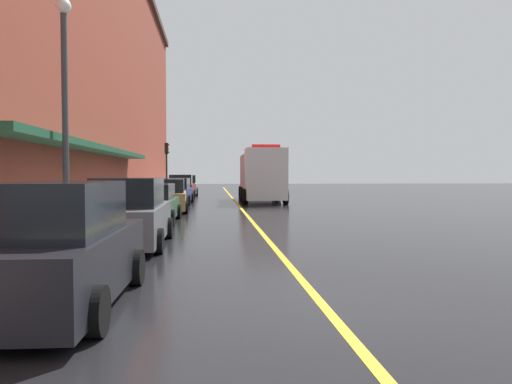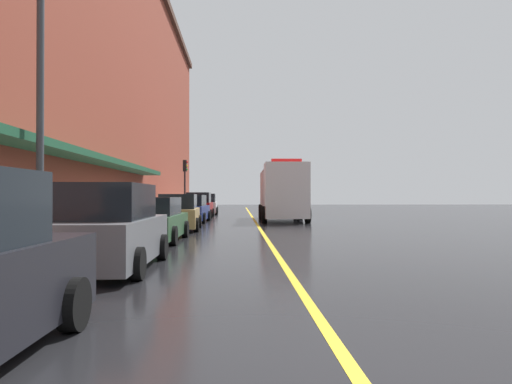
{
  "view_description": "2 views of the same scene",
  "coord_description": "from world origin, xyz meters",
  "px_view_note": "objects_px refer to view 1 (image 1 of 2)",
  "views": [
    {
      "loc": [
        -1.68,
        -6.87,
        2.01
      ],
      "look_at": [
        0.56,
        17.09,
        1.05
      ],
      "focal_mm": 33.7,
      "sensor_mm": 36.0,
      "label": 1
    },
    {
      "loc": [
        -1.06,
        -3.78,
        1.61
      ],
      "look_at": [
        0.05,
        25.07,
        1.86
      ],
      "focal_mm": 32.38,
      "sensor_mm": 36.0,
      "label": 2
    }
  ],
  "objects_px": {
    "parked_car_2": "(152,204)",
    "parking_meter_0": "(152,188)",
    "parking_meter_2": "(164,185)",
    "street_lamp_left": "(65,91)",
    "parked_car_5": "(181,188)",
    "traffic_light_near": "(167,159)",
    "parked_car_0": "(58,250)",
    "parked_car_1": "(131,214)",
    "box_truck": "(261,176)",
    "parking_meter_1": "(92,203)",
    "parked_car_3": "(169,196)",
    "parked_car_6": "(187,186)",
    "parked_car_4": "(176,192)"
  },
  "relations": [
    {
      "from": "parked_car_2",
      "to": "parking_meter_0",
      "type": "bearing_deg",
      "value": 7.86
    },
    {
      "from": "parking_meter_2",
      "to": "street_lamp_left",
      "type": "xyz_separation_m",
      "value": [
        -0.6,
        -23.0,
        3.34
      ]
    },
    {
      "from": "parked_car_2",
      "to": "parking_meter_2",
      "type": "distance_m",
      "value": 18.16
    },
    {
      "from": "parked_car_5",
      "to": "traffic_light_near",
      "type": "relative_size",
      "value": 1.03
    },
    {
      "from": "parked_car_0",
      "to": "parking_meter_2",
      "type": "relative_size",
      "value": 3.33
    },
    {
      "from": "parked_car_1",
      "to": "box_truck",
      "type": "bearing_deg",
      "value": -15.81
    },
    {
      "from": "parked_car_2",
      "to": "parking_meter_1",
      "type": "bearing_deg",
      "value": 164.01
    },
    {
      "from": "parked_car_3",
      "to": "traffic_light_near",
      "type": "relative_size",
      "value": 1.07
    },
    {
      "from": "parked_car_5",
      "to": "parked_car_6",
      "type": "bearing_deg",
      "value": -0.68
    },
    {
      "from": "parked_car_3",
      "to": "parked_car_6",
      "type": "bearing_deg",
      "value": -2.08
    },
    {
      "from": "parked_car_4",
      "to": "parked_car_2",
      "type": "bearing_deg",
      "value": -178.44
    },
    {
      "from": "parked_car_5",
      "to": "box_truck",
      "type": "bearing_deg",
      "value": -126.06
    },
    {
      "from": "parked_car_1",
      "to": "parking_meter_1",
      "type": "xyz_separation_m",
      "value": [
        -1.48,
        1.92,
        0.19
      ]
    },
    {
      "from": "parked_car_1",
      "to": "traffic_light_near",
      "type": "bearing_deg",
      "value": 3.07
    },
    {
      "from": "parked_car_6",
      "to": "street_lamp_left",
      "type": "xyz_separation_m",
      "value": [
        -2.06,
        -29.19,
        3.56
      ]
    },
    {
      "from": "parked_car_0",
      "to": "parked_car_6",
      "type": "bearing_deg",
      "value": 1.31
    },
    {
      "from": "parked_car_0",
      "to": "street_lamp_left",
      "type": "bearing_deg",
      "value": 16.71
    },
    {
      "from": "parked_car_1",
      "to": "traffic_light_near",
      "type": "relative_size",
      "value": 1.07
    },
    {
      "from": "parked_car_1",
      "to": "parked_car_6",
      "type": "relative_size",
      "value": 0.94
    },
    {
      "from": "parked_car_5",
      "to": "parking_meter_1",
      "type": "xyz_separation_m",
      "value": [
        -1.36,
        -22.43,
        0.19
      ]
    },
    {
      "from": "box_truck",
      "to": "parking_meter_2",
      "type": "relative_size",
      "value": 6.58
    },
    {
      "from": "box_truck",
      "to": "street_lamp_left",
      "type": "height_order",
      "value": "street_lamp_left"
    },
    {
      "from": "traffic_light_near",
      "to": "parking_meter_2",
      "type": "bearing_deg",
      "value": -91.65
    },
    {
      "from": "parking_meter_0",
      "to": "parking_meter_2",
      "type": "height_order",
      "value": "same"
    },
    {
      "from": "street_lamp_left",
      "to": "parked_car_3",
      "type": "bearing_deg",
      "value": 78.56
    },
    {
      "from": "parked_car_1",
      "to": "parking_meter_2",
      "type": "xyz_separation_m",
      "value": [
        -1.48,
        24.32,
        0.19
      ]
    },
    {
      "from": "parked_car_4",
      "to": "parking_meter_2",
      "type": "distance_m",
      "value": 6.39
    },
    {
      "from": "traffic_light_near",
      "to": "parking_meter_1",
      "type": "bearing_deg",
      "value": -90.14
    },
    {
      "from": "parked_car_0",
      "to": "parking_meter_1",
      "type": "relative_size",
      "value": 3.33
    },
    {
      "from": "parked_car_1",
      "to": "street_lamp_left",
      "type": "bearing_deg",
      "value": 57.66
    },
    {
      "from": "parked_car_6",
      "to": "street_lamp_left",
      "type": "bearing_deg",
      "value": 174.58
    },
    {
      "from": "parking_meter_1",
      "to": "traffic_light_near",
      "type": "height_order",
      "value": "traffic_light_near"
    },
    {
      "from": "parking_meter_1",
      "to": "parking_meter_2",
      "type": "relative_size",
      "value": 1.0
    },
    {
      "from": "parking_meter_2",
      "to": "traffic_light_near",
      "type": "relative_size",
      "value": 0.31
    },
    {
      "from": "parked_car_1",
      "to": "parked_car_2",
      "type": "bearing_deg",
      "value": 1.65
    },
    {
      "from": "parking_meter_1",
      "to": "parked_car_3",
      "type": "bearing_deg",
      "value": 81.29
    },
    {
      "from": "parked_car_2",
      "to": "street_lamp_left",
      "type": "xyz_separation_m",
      "value": [
        -1.9,
        -4.89,
        3.66
      ]
    },
    {
      "from": "parked_car_3",
      "to": "street_lamp_left",
      "type": "distance_m",
      "value": 11.14
    },
    {
      "from": "parked_car_2",
      "to": "parking_meter_1",
      "type": "distance_m",
      "value": 4.5
    },
    {
      "from": "parked_car_6",
      "to": "parking_meter_2",
      "type": "height_order",
      "value": "parked_car_6"
    },
    {
      "from": "parked_car_3",
      "to": "parking_meter_2",
      "type": "xyz_separation_m",
      "value": [
        -1.49,
        12.67,
        0.27
      ]
    },
    {
      "from": "parked_car_0",
      "to": "parking_meter_0",
      "type": "xyz_separation_m",
      "value": [
        -1.43,
        22.88,
        0.19
      ]
    },
    {
      "from": "parked_car_0",
      "to": "parked_car_6",
      "type": "relative_size",
      "value": 0.91
    },
    {
      "from": "parked_car_0",
      "to": "parking_meter_1",
      "type": "height_order",
      "value": "parked_car_0"
    },
    {
      "from": "parked_car_4",
      "to": "parked_car_0",
      "type": "bearing_deg",
      "value": -177.89
    },
    {
      "from": "parked_car_6",
      "to": "traffic_light_near",
      "type": "bearing_deg",
      "value": 159.62
    },
    {
      "from": "parked_car_1",
      "to": "parked_car_3",
      "type": "relative_size",
      "value": 1.0
    },
    {
      "from": "parking_meter_0",
      "to": "traffic_light_near",
      "type": "height_order",
      "value": "traffic_light_near"
    },
    {
      "from": "parked_car_4",
      "to": "street_lamp_left",
      "type": "bearing_deg",
      "value": 175.25
    },
    {
      "from": "parked_car_0",
      "to": "parked_car_3",
      "type": "bearing_deg",
      "value": 1.15
    }
  ]
}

